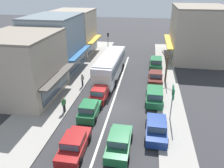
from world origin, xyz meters
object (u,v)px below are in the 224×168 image
(sedan_queue_gap_filler, at_px, (119,142))
(street_tree_right, at_px, (166,68))
(parked_wagon_kerb_second, at_px, (155,95))
(traffic_light_downstreet, at_px, (108,40))
(parked_wagon_kerb_rear, at_px, (156,63))
(pedestrian_with_handbag_near, at_px, (82,79))
(pedestrian_browsing_midblock, at_px, (64,104))
(city_bus, at_px, (110,65))
(parked_sedan_kerb_third, at_px, (156,77))
(hatchback_queue_far_back, at_px, (90,110))
(directional_road_sign, at_px, (173,95))
(sedan_behind_bus_near, at_px, (74,145))
(parked_sedan_kerb_front, at_px, (156,128))
(hatchback_behind_bus_mid, at_px, (100,94))

(sedan_queue_gap_filler, height_order, street_tree_right, street_tree_right)
(parked_wagon_kerb_second, bearing_deg, traffic_light_downstreet, 117.24)
(parked_wagon_kerb_rear, distance_m, pedestrian_with_handbag_near, 12.90)
(parked_wagon_kerb_rear, distance_m, pedestrian_browsing_midblock, 17.87)
(parked_wagon_kerb_rear, bearing_deg, city_bus, -140.20)
(sedan_queue_gap_filler, relative_size, parked_sedan_kerb_third, 0.99)
(parked_sedan_kerb_third, bearing_deg, parked_wagon_kerb_rear, 88.81)
(hatchback_queue_far_back, relative_size, directional_road_sign, 1.03)
(sedan_behind_bus_near, height_order, street_tree_right, street_tree_right)
(traffic_light_downstreet, bearing_deg, pedestrian_browsing_midblock, -92.08)
(parked_sedan_kerb_front, bearing_deg, sedan_behind_bus_near, -153.17)
(parked_wagon_kerb_rear, xyz_separation_m, pedestrian_with_handbag_near, (-9.21, -9.02, 0.32))
(street_tree_right, bearing_deg, hatchback_queue_far_back, -128.31)
(sedan_behind_bus_near, bearing_deg, parked_wagon_kerb_rear, 72.60)
(sedan_behind_bus_near, bearing_deg, city_bus, 89.61)
(city_bus, height_order, hatchback_behind_bus_mid, city_bus)
(directional_road_sign, bearing_deg, parked_sedan_kerb_front, -117.68)
(parked_sedan_kerb_front, distance_m, directional_road_sign, 3.54)
(hatchback_behind_bus_mid, bearing_deg, sedan_behind_bus_near, -90.56)
(sedan_behind_bus_near, relative_size, parked_sedan_kerb_third, 0.99)
(sedan_queue_gap_filler, bearing_deg, parked_wagon_kerb_second, 71.69)
(sedan_queue_gap_filler, xyz_separation_m, street_tree_right, (4.23, 14.07, 1.28))
(hatchback_behind_bus_mid, bearing_deg, parked_wagon_kerb_rear, 61.84)
(sedan_behind_bus_near, distance_m, parked_wagon_kerb_second, 11.07)
(parked_wagon_kerb_second, xyz_separation_m, pedestrian_browsing_midblock, (-8.96, -4.01, 0.32))
(city_bus, distance_m, hatchback_queue_far_back, 10.20)
(city_bus, distance_m, pedestrian_browsing_midblock, 10.48)
(hatchback_behind_bus_mid, relative_size, traffic_light_downstreet, 0.89)
(hatchback_behind_bus_mid, height_order, street_tree_right, street_tree_right)
(traffic_light_downstreet, xyz_separation_m, pedestrian_with_handbag_near, (-0.70, -13.73, -1.79))
(sedan_behind_bus_near, bearing_deg, pedestrian_with_handbag_near, 103.66)
(sedan_queue_gap_filler, relative_size, parked_wagon_kerb_rear, 0.93)
(hatchback_behind_bus_mid, height_order, parked_sedan_kerb_front, hatchback_behind_bus_mid)
(sedan_queue_gap_filler, distance_m, directional_road_sign, 6.79)
(sedan_behind_bus_near, relative_size, pedestrian_browsing_midblock, 2.59)
(city_bus, xyz_separation_m, street_tree_right, (7.50, -0.33, 0.06))
(sedan_behind_bus_near, height_order, traffic_light_downstreet, traffic_light_downstreet)
(parked_wagon_kerb_rear, xyz_separation_m, traffic_light_downstreet, (-8.51, 4.70, 2.11))
(parked_wagon_kerb_second, height_order, parked_wagon_kerb_rear, same)
(sedan_behind_bus_near, xyz_separation_m, directional_road_sign, (7.61, 5.73, 2.04))
(parked_sedan_kerb_third, relative_size, pedestrian_browsing_midblock, 2.60)
(hatchback_behind_bus_mid, relative_size, street_tree_right, 0.89)
(hatchback_queue_far_back, height_order, parked_sedan_kerb_front, hatchback_queue_far_back)
(sedan_queue_gap_filler, height_order, parked_sedan_kerb_third, same)
(sedan_queue_gap_filler, relative_size, pedestrian_with_handbag_near, 2.58)
(directional_road_sign, bearing_deg, parked_sedan_kerb_third, 98.29)
(hatchback_behind_bus_mid, height_order, parked_wagon_kerb_rear, parked_wagon_kerb_rear)
(hatchback_queue_far_back, relative_size, parked_sedan_kerb_third, 0.87)
(parked_wagon_kerb_second, xyz_separation_m, traffic_light_downstreet, (-8.23, 15.99, 2.11))
(parked_wagon_kerb_second, xyz_separation_m, pedestrian_with_handbag_near, (-8.93, 2.27, 0.32))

